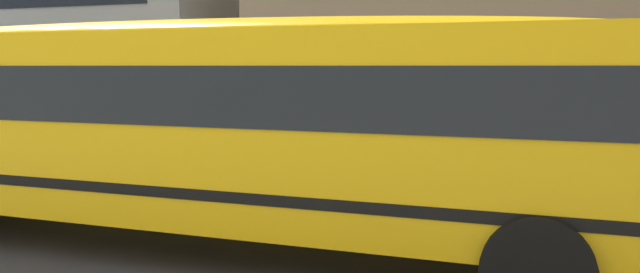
{
  "coord_description": "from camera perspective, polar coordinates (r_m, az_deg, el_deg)",
  "views": [
    {
      "loc": [
        5.22,
        -8.69,
        2.49
      ],
      "look_at": [
        2.38,
        -0.62,
        1.52
      ],
      "focal_mm": 34.78,
      "sensor_mm": 36.0,
      "label": 1
    }
  ],
  "objects": [
    {
      "name": "ground_plane",
      "position": [
        10.44,
        -11.35,
        -7.43
      ],
      "size": [
        400.0,
        400.0,
        0.0
      ],
      "primitive_type": "plane",
      "color": "#38383D"
    },
    {
      "name": "sidewalk_far",
      "position": [
        17.37,
        1.71,
        -1.73
      ],
      "size": [
        120.0,
        3.0,
        0.01
      ],
      "primitive_type": "cube",
      "color": "gray",
      "rests_on": "ground_plane"
    },
    {
      "name": "lane_centreline",
      "position": [
        10.44,
        -11.35,
        -7.42
      ],
      "size": [
        110.0,
        0.16,
        0.01
      ],
      "primitive_type": "cube",
      "color": "silver",
      "rests_on": "ground_plane"
    },
    {
      "name": "school_bus",
      "position": [
        8.84,
        -12.85,
        2.13
      ],
      "size": [
        13.87,
        3.29,
        3.1
      ],
      "rotation": [
        0.0,
        0.0,
        3.14
      ],
      "color": "yellow",
      "rests_on": "ground_plane"
    }
  ]
}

